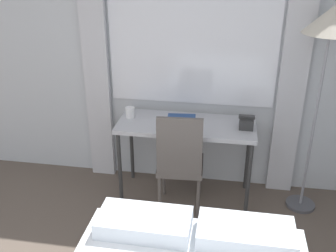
{
  "coord_description": "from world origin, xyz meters",
  "views": [
    {
      "loc": [
        0.67,
        -0.51,
        2.25
      ],
      "look_at": [
        0.2,
        2.29,
        0.92
      ],
      "focal_mm": 42.0,
      "sensor_mm": 36.0,
      "label": 1
    }
  ],
  "objects_px": {
    "desk": "(186,130)",
    "mug": "(130,112)",
    "standing_lamp": "(330,33)",
    "telephone": "(246,122)",
    "desk_chair": "(180,160)",
    "book": "(181,118)"
  },
  "relations": [
    {
      "from": "desk",
      "to": "mug",
      "type": "height_order",
      "value": "mug"
    },
    {
      "from": "standing_lamp",
      "to": "telephone",
      "type": "relative_size",
      "value": 13.16
    },
    {
      "from": "telephone",
      "to": "mug",
      "type": "height_order",
      "value": "telephone"
    },
    {
      "from": "desk",
      "to": "desk_chair",
      "type": "bearing_deg",
      "value": -94.3
    },
    {
      "from": "standing_lamp",
      "to": "telephone",
      "type": "bearing_deg",
      "value": -178.98
    },
    {
      "from": "desk",
      "to": "telephone",
      "type": "relative_size",
      "value": 8.94
    },
    {
      "from": "standing_lamp",
      "to": "mug",
      "type": "relative_size",
      "value": 18.5
    },
    {
      "from": "standing_lamp",
      "to": "book",
      "type": "distance_m",
      "value": 1.42
    },
    {
      "from": "desk_chair",
      "to": "standing_lamp",
      "type": "distance_m",
      "value": 1.57
    },
    {
      "from": "desk_chair",
      "to": "book",
      "type": "distance_m",
      "value": 0.41
    },
    {
      "from": "desk",
      "to": "book",
      "type": "distance_m",
      "value": 0.12
    },
    {
      "from": "desk",
      "to": "standing_lamp",
      "type": "xyz_separation_m",
      "value": [
        1.09,
        0.0,
        0.92
      ]
    },
    {
      "from": "desk_chair",
      "to": "standing_lamp",
      "type": "height_order",
      "value": "standing_lamp"
    },
    {
      "from": "mug",
      "to": "desk_chair",
      "type": "bearing_deg",
      "value": -30.52
    },
    {
      "from": "desk",
      "to": "desk_chair",
      "type": "xyz_separation_m",
      "value": [
        -0.02,
        -0.26,
        -0.16
      ]
    },
    {
      "from": "standing_lamp",
      "to": "mug",
      "type": "xyz_separation_m",
      "value": [
        -1.63,
        0.04,
        -0.8
      ]
    },
    {
      "from": "book",
      "to": "mug",
      "type": "distance_m",
      "value": 0.48
    },
    {
      "from": "desk_chair",
      "to": "mug",
      "type": "xyz_separation_m",
      "value": [
        -0.51,
        0.3,
        0.28
      ]
    },
    {
      "from": "desk",
      "to": "desk_chair",
      "type": "relative_size",
      "value": 1.27
    },
    {
      "from": "desk_chair",
      "to": "telephone",
      "type": "distance_m",
      "value": 0.66
    },
    {
      "from": "desk_chair",
      "to": "standing_lamp",
      "type": "bearing_deg",
      "value": 9.41
    },
    {
      "from": "desk_chair",
      "to": "standing_lamp",
      "type": "xyz_separation_m",
      "value": [
        1.11,
        0.26,
        1.08
      ]
    }
  ]
}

